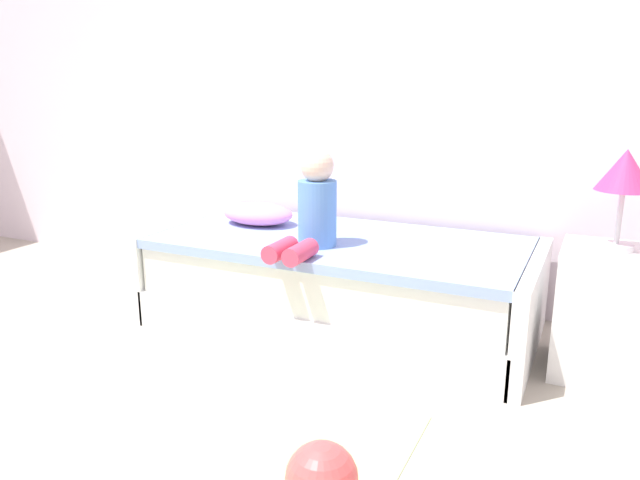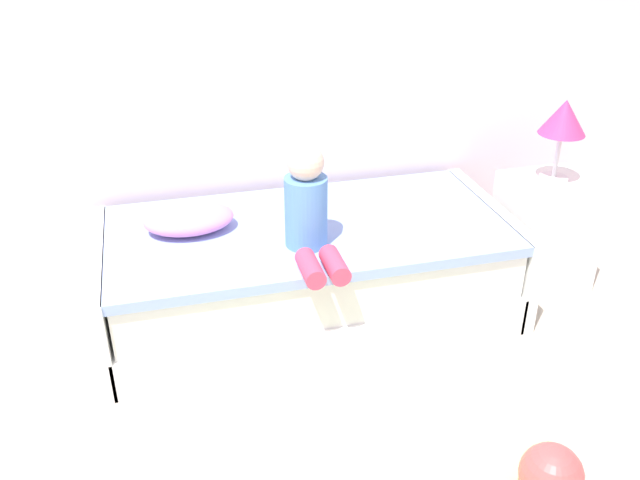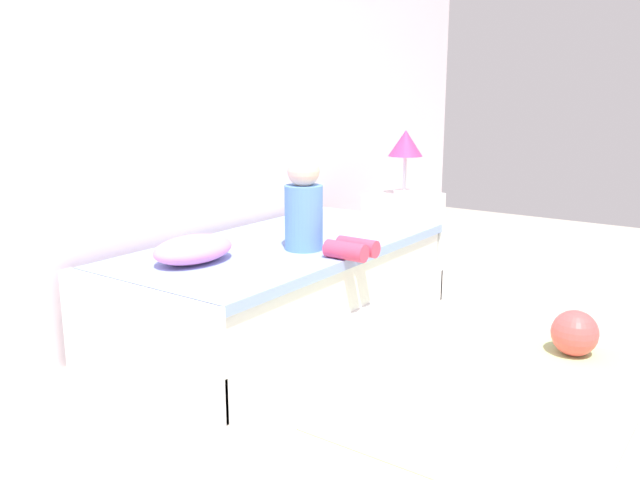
% 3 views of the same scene
% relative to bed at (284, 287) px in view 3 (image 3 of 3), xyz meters
% --- Properties ---
extents(wall_rear, '(7.20, 0.10, 2.90)m').
position_rel_bed_xyz_m(wall_rear, '(-0.40, 0.60, 1.20)').
color(wall_rear, white).
rests_on(wall_rear, ground).
extents(bed, '(2.11, 1.00, 0.50)m').
position_rel_bed_xyz_m(bed, '(0.00, 0.00, 0.00)').
color(bed, white).
rests_on(bed, ground).
extents(nightstand, '(0.44, 0.44, 0.60)m').
position_rel_bed_xyz_m(nightstand, '(1.35, -0.02, 0.05)').
color(nightstand, white).
rests_on(nightstand, ground).
extents(table_lamp, '(0.24, 0.24, 0.45)m').
position_rel_bed_xyz_m(table_lamp, '(1.35, -0.02, 0.69)').
color(table_lamp, silver).
rests_on(table_lamp, nightstand).
extents(child_figure, '(0.20, 0.51, 0.50)m').
position_rel_bed_xyz_m(child_figure, '(-0.05, -0.23, 0.46)').
color(child_figure, '#598CD1').
rests_on(child_figure, bed).
extents(pillow, '(0.44, 0.30, 0.13)m').
position_rel_bed_xyz_m(pillow, '(-0.57, 0.10, 0.32)').
color(pillow, '#EA8CC6').
rests_on(pillow, bed).
extents(toy_ball, '(0.23, 0.23, 0.23)m').
position_rel_bed_xyz_m(toy_ball, '(0.56, -1.44, -0.13)').
color(toy_ball, '#E54C4C').
rests_on(toy_ball, ground).
extents(area_rug, '(1.60, 1.10, 0.01)m').
position_rel_bed_xyz_m(area_rug, '(-0.06, -1.30, -0.24)').
color(area_rug, '#B2D189').
rests_on(area_rug, ground).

